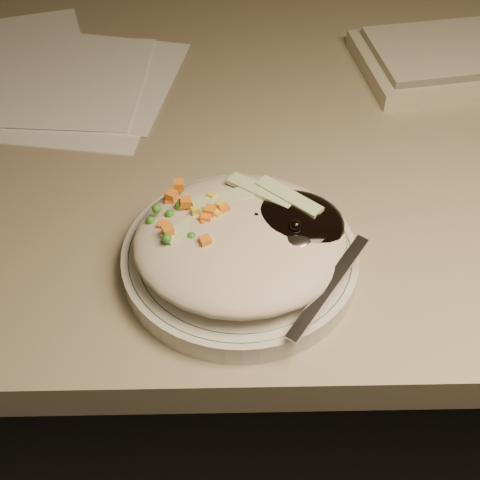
{
  "coord_description": "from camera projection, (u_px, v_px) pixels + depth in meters",
  "views": [
    {
      "loc": [
        -0.1,
        0.74,
        1.21
      ],
      "look_at": [
        -0.1,
        1.16,
        0.78
      ],
      "focal_mm": 50.0,
      "sensor_mm": 36.0,
      "label": 1
    }
  ],
  "objects": [
    {
      "name": "desk",
      "position": [
        306.0,
        244.0,
        0.93
      ],
      "size": [
        1.4,
        0.7,
        0.74
      ],
      "color": "gray",
      "rests_on": "ground"
    },
    {
      "name": "plate_rim",
      "position": [
        240.0,
        252.0,
        0.61
      ],
      "size": [
        0.21,
        0.21,
        0.0
      ],
      "color": "#144723",
      "rests_on": "plate"
    },
    {
      "name": "meal",
      "position": [
        245.0,
        236.0,
        0.6
      ],
      "size": [
        0.21,
        0.19,
        0.05
      ],
      "color": "#C0B49B",
      "rests_on": "plate"
    },
    {
      "name": "papers",
      "position": [
        22.0,
        76.0,
        0.85
      ],
      "size": [
        0.46,
        0.34,
        0.0
      ],
      "color": "white",
      "rests_on": "desk"
    },
    {
      "name": "plate",
      "position": [
        240.0,
        259.0,
        0.62
      ],
      "size": [
        0.22,
        0.22,
        0.02
      ],
      "primitive_type": "cylinder",
      "color": "silver",
      "rests_on": "desk"
    }
  ]
}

